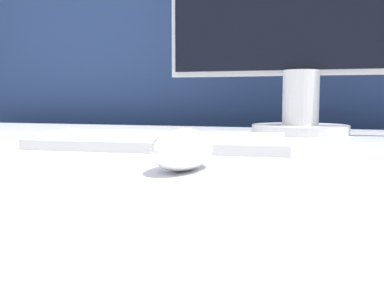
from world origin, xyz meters
The scene contains 4 objects.
partition_panel centered at (0.00, 0.72, 0.62)m, with size 5.00×0.03×1.23m.
computer_mouse_near centered at (-0.03, -0.16, 0.75)m, with size 0.07×0.12×0.05m.
keyboard centered at (-0.13, 0.03, 0.74)m, with size 0.42×0.17×0.02m.
monitor centered at (0.07, 0.40, 0.98)m, with size 0.61×0.22×0.47m.
Camera 1 is at (0.12, -0.64, 0.81)m, focal length 42.00 mm.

